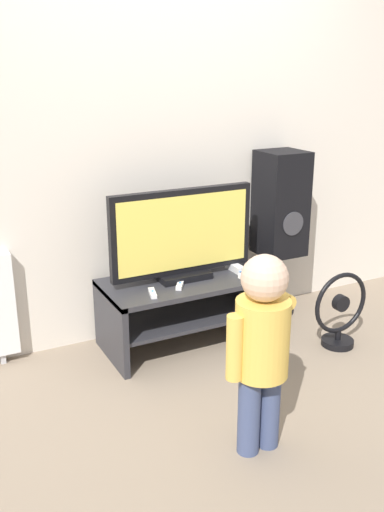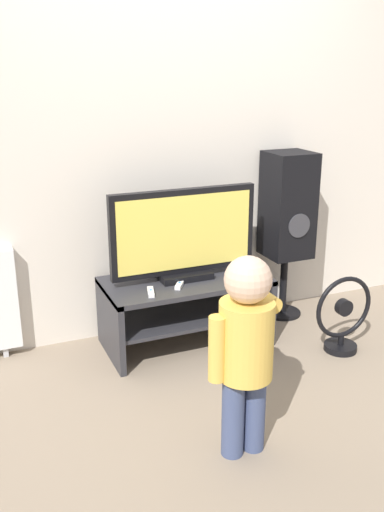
{
  "view_description": "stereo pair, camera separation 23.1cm",
  "coord_description": "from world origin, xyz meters",
  "px_view_note": "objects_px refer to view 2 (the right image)",
  "views": [
    {
      "loc": [
        -1.45,
        -2.66,
        1.66
      ],
      "look_at": [
        0.0,
        0.15,
        0.61
      ],
      "focal_mm": 40.0,
      "sensor_mm": 36.0,
      "label": 1
    },
    {
      "loc": [
        -1.24,
        -2.75,
        1.66
      ],
      "look_at": [
        0.0,
        0.15,
        0.61
      ],
      "focal_mm": 40.0,
      "sensor_mm": 36.0,
      "label": 2
    }
  ],
  "objects_px": {
    "floor_fan": "(343,318)",
    "remote_secondary": "(180,285)",
    "remote_primary": "(151,292)",
    "speaker_tower": "(287,209)",
    "child": "(245,340)",
    "television": "(184,235)",
    "game_console": "(238,269)"
  },
  "relations": [
    {
      "from": "remote_secondary",
      "to": "child",
      "type": "relative_size",
      "value": 0.14
    },
    {
      "from": "game_console",
      "to": "child",
      "type": "height_order",
      "value": "child"
    },
    {
      "from": "child",
      "to": "remote_secondary",
      "type": "bearing_deg",
      "value": 84.68
    },
    {
      "from": "remote_primary",
      "to": "remote_secondary",
      "type": "relative_size",
      "value": 1.06
    },
    {
      "from": "television",
      "to": "floor_fan",
      "type": "xyz_separation_m",
      "value": [
        0.84,
        -0.49,
        -0.48
      ]
    },
    {
      "from": "child",
      "to": "speaker_tower",
      "type": "relative_size",
      "value": 0.82
    },
    {
      "from": "game_console",
      "to": "speaker_tower",
      "type": "xyz_separation_m",
      "value": [
        0.44,
        0.15,
        0.31
      ]
    },
    {
      "from": "speaker_tower",
      "to": "remote_secondary",
      "type": "bearing_deg",
      "value": -164.75
    },
    {
      "from": "floor_fan",
      "to": "game_console",
      "type": "bearing_deg",
      "value": 136.4
    },
    {
      "from": "television",
      "to": "remote_primary",
      "type": "bearing_deg",
      "value": -148.9
    },
    {
      "from": "remote_primary",
      "to": "speaker_tower",
      "type": "relative_size",
      "value": 0.12
    },
    {
      "from": "child",
      "to": "game_console",
      "type": "bearing_deg",
      "value": 63.87
    },
    {
      "from": "remote_primary",
      "to": "child",
      "type": "distance_m",
      "value": 0.95
    },
    {
      "from": "remote_secondary",
      "to": "speaker_tower",
      "type": "bearing_deg",
      "value": 15.25
    },
    {
      "from": "remote_primary",
      "to": "remote_secondary",
      "type": "distance_m",
      "value": 0.2
    },
    {
      "from": "remote_secondary",
      "to": "game_console",
      "type": "bearing_deg",
      "value": 11.41
    },
    {
      "from": "speaker_tower",
      "to": "floor_fan",
      "type": "xyz_separation_m",
      "value": [
        0.04,
        -0.61,
        -0.54
      ]
    },
    {
      "from": "game_console",
      "to": "child",
      "type": "bearing_deg",
      "value": -116.13
    },
    {
      "from": "remote_secondary",
      "to": "floor_fan",
      "type": "bearing_deg",
      "value": -22.11
    },
    {
      "from": "television",
      "to": "remote_primary",
      "type": "xyz_separation_m",
      "value": [
        -0.27,
        -0.16,
        -0.26
      ]
    },
    {
      "from": "game_console",
      "to": "remote_primary",
      "type": "height_order",
      "value": "game_console"
    },
    {
      "from": "floor_fan",
      "to": "remote_secondary",
      "type": "bearing_deg",
      "value": 157.89
    },
    {
      "from": "television",
      "to": "remote_primary",
      "type": "relative_size",
      "value": 6.8
    },
    {
      "from": "television",
      "to": "speaker_tower",
      "type": "relative_size",
      "value": 0.8
    },
    {
      "from": "television",
      "to": "game_console",
      "type": "xyz_separation_m",
      "value": [
        0.36,
        -0.03,
        -0.25
      ]
    },
    {
      "from": "game_console",
      "to": "remote_secondary",
      "type": "distance_m",
      "value": 0.44
    },
    {
      "from": "remote_secondary",
      "to": "speaker_tower",
      "type": "relative_size",
      "value": 0.11
    },
    {
      "from": "television",
      "to": "remote_primary",
      "type": "height_order",
      "value": "television"
    },
    {
      "from": "remote_primary",
      "to": "speaker_tower",
      "type": "height_order",
      "value": "speaker_tower"
    },
    {
      "from": "remote_secondary",
      "to": "child",
      "type": "xyz_separation_m",
      "value": [
        -0.09,
        -0.98,
        0.11
      ]
    },
    {
      "from": "television",
      "to": "floor_fan",
      "type": "bearing_deg",
      "value": -30.49
    },
    {
      "from": "remote_secondary",
      "to": "television",
      "type": "bearing_deg",
      "value": 57.48
    }
  ]
}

